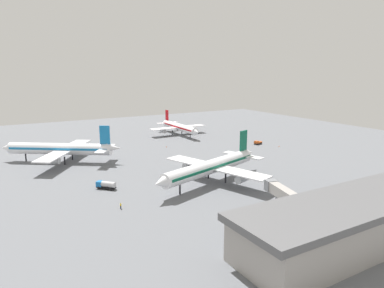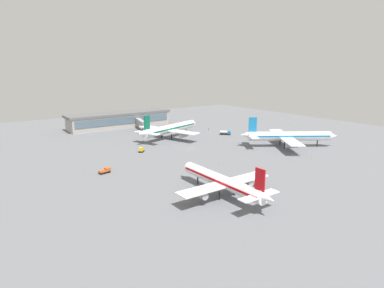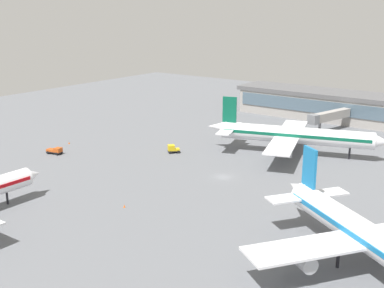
{
  "view_description": "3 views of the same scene",
  "coord_description": "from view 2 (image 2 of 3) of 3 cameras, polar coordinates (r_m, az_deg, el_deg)",
  "views": [
    {
      "loc": [
        -66.44,
        -121.21,
        36.88
      ],
      "look_at": [
        11.29,
        12.84,
        3.93
      ],
      "focal_mm": 32.82,
      "sensor_mm": 36.0,
      "label": 1
    },
    {
      "loc": [
        90.03,
        126.56,
        39.35
      ],
      "look_at": [
        0.14,
        0.85,
        2.75
      ],
      "focal_mm": 30.11,
      "sensor_mm": 36.0,
      "label": 2
    },
    {
      "loc": [
        -62.95,
        97.92,
        40.04
      ],
      "look_at": [
        10.32,
        -1.05,
        6.38
      ],
      "focal_mm": 47.33,
      "sensor_mm": 36.0,
      "label": 3
    }
  ],
  "objects": [
    {
      "name": "ground_crew_worker",
      "position": [
        209.57,
        2.96,
        2.72
      ],
      "size": [
        0.54,
        0.54,
        1.67
      ],
      "rotation": [
        0.0,
        0.0,
        5.49
      ],
      "color": "#1E2338",
      "rests_on": "ground"
    },
    {
      "name": "airplane_taxiing",
      "position": [
        170.85,
        16.65,
        1.35
      ],
      "size": [
        43.44,
        36.66,
        15.24
      ],
      "rotation": [
        0.0,
        0.0,
        2.54
      ],
      "color": "white",
      "rests_on": "ground"
    },
    {
      "name": "jet_bridge",
      "position": [
        210.39,
        -9.02,
        3.8
      ],
      "size": [
        7.51,
        19.65,
        6.74
      ],
      "rotation": [
        0.0,
        0.0,
        1.33
      ],
      "color": "#9E9993",
      "rests_on": "ground"
    },
    {
      "name": "fuel_truck",
      "position": [
        195.18,
        5.92,
        2.04
      ],
      "size": [
        5.62,
        5.96,
        2.5
      ],
      "rotation": [
        0.0,
        0.0,
        2.3
      ],
      "color": "black",
      "rests_on": "ground"
    },
    {
      "name": "pushback_tractor",
      "position": [
        128.13,
        -15.13,
        -4.58
      ],
      "size": [
        4.7,
        2.96,
        1.9
      ],
      "rotation": [
        0.0,
        0.0,
        3.35
      ],
      "color": "black",
      "rests_on": "ground"
    },
    {
      "name": "ground",
      "position": [
        160.22,
        -0.14,
        -0.89
      ],
      "size": [
        288.0,
        288.0,
        0.0
      ],
      "primitive_type": "plane",
      "color": "slate"
    },
    {
      "name": "airplane_at_gate",
      "position": [
        102.04,
        5.39,
        -6.6
      ],
      "size": [
        33.64,
        42.12,
        12.85
      ],
      "rotation": [
        0.0,
        0.0,
        4.71
      ],
      "color": "white",
      "rests_on": "ground"
    },
    {
      "name": "baggage_tug",
      "position": [
        155.97,
        -8.97,
        -1.02
      ],
      "size": [
        3.65,
        3.74,
        2.3
      ],
      "rotation": [
        0.0,
        0.0,
        0.86
      ],
      "color": "black",
      "rests_on": "ground"
    },
    {
      "name": "terminal_building",
      "position": [
        224.37,
        -12.69,
        4.24
      ],
      "size": [
        70.08,
        16.95,
        10.18
      ],
      "color": "#9E9993",
      "rests_on": "ground"
    },
    {
      "name": "airplane_distant",
      "position": [
        184.33,
        -3.96,
        2.72
      ],
      "size": [
        48.69,
        39.96,
        15.22
      ],
      "rotation": [
        0.0,
        0.0,
        3.46
      ],
      "color": "white",
      "rests_on": "ground"
    },
    {
      "name": "safety_cone_mid_apron",
      "position": [
        152.12,
        20.43,
        -2.41
      ],
      "size": [
        0.44,
        0.44,
        0.6
      ],
      "primitive_type": "cone",
      "color": "#EA590C",
      "rests_on": "ground"
    },
    {
      "name": "safety_cone_far_side",
      "position": [
        135.1,
        4.78,
        -3.52
      ],
      "size": [
        0.44,
        0.44,
        0.6
      ],
      "primitive_type": "cone",
      "color": "#EA590C",
      "rests_on": "ground"
    },
    {
      "name": "safety_cone_near_gate",
      "position": [
        135.39,
        -18.69,
        -4.17
      ],
      "size": [
        0.44,
        0.44,
        0.6
      ],
      "primitive_type": "cone",
      "color": "#EA590C",
      "rests_on": "ground"
    }
  ]
}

